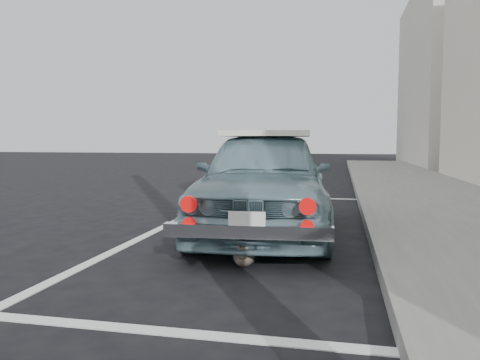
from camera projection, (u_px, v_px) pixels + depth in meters
The scene contains 7 objects.
ground at pixel (137, 301), 3.48m from camera, with size 80.00×80.00×0.00m, color black.
building_far at pixel (451, 79), 21.30m from camera, with size 3.50×10.00×8.00m, color beige.
pline_rear at pixel (178, 333), 2.89m from camera, with size 3.00×0.12×0.01m, color silver.
pline_front at pixel (292, 198), 9.70m from camera, with size 3.00×0.12×0.01m, color silver.
pline_side at pixel (168, 225), 6.59m from camera, with size 0.12×7.00×0.01m, color silver.
retro_coupe at pixel (266, 179), 6.06m from camera, with size 1.89×4.09×1.36m.
cat at pixel (244, 255), 4.41m from camera, with size 0.24×0.46×0.25m.
Camera 1 is at (1.46, -3.15, 1.19)m, focal length 35.00 mm.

